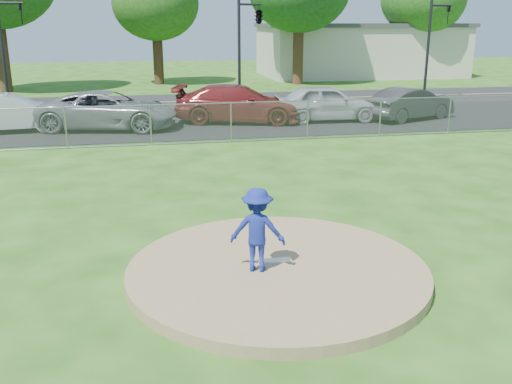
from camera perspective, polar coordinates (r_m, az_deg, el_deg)
ground at (r=19.81m, az=-4.47°, el=3.74°), size 120.00×120.00×0.00m
pitchers_mound at (r=10.38m, az=2.15°, el=-7.89°), size 5.40×5.40×0.20m
pitching_rubber at (r=10.51m, az=1.90°, el=-6.85°), size 0.60×0.15×0.04m
chain_link_fence at (r=21.61m, az=-5.15°, el=6.83°), size 40.00×0.06×1.50m
parking_lot at (r=26.15m, az=-6.17°, el=6.86°), size 50.00×8.00×0.01m
street at (r=33.55m, az=-7.34°, el=8.97°), size 60.00×7.00×0.01m
commercial_building at (r=50.62m, az=10.28°, el=13.84°), size 16.40×9.40×4.30m
traffic_signal_left at (r=31.89m, az=-23.67°, el=13.42°), size 1.28×0.20×5.60m
traffic_signal_center at (r=31.79m, az=0.08°, el=17.01°), size 1.42×2.48×5.60m
traffic_signal_right at (r=35.26m, az=17.22°, el=14.23°), size 1.28×0.20×5.60m
pitcher at (r=9.91m, az=0.14°, el=-3.79°), size 1.09×0.83×1.50m
traffic_cone at (r=24.91m, az=-19.46°, el=6.29°), size 0.34×0.34×0.65m
parked_car_white at (r=25.94m, az=-23.48°, el=7.27°), size 4.93×2.24×1.57m
parked_car_gray at (r=25.23m, az=-14.56°, el=7.93°), size 6.21×3.78×1.61m
parked_car_darkred at (r=26.16m, az=-1.73°, el=8.83°), size 6.21×3.74×1.68m
parked_car_pearl at (r=26.71m, az=7.07°, el=8.86°), size 5.00×2.23×1.67m
parked_car_charcoal at (r=27.87m, az=15.20°, el=8.53°), size 4.73×3.16×1.48m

